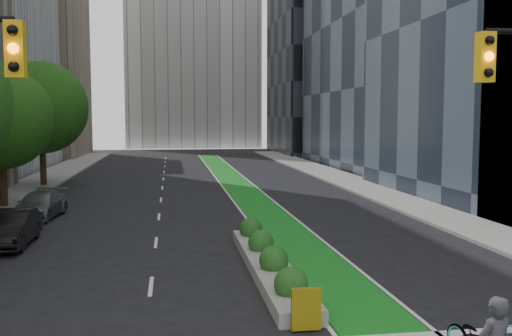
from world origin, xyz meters
name	(u,v)px	position (x,y,z in m)	size (l,w,h in m)	color
sidewalk_left	(4,200)	(-11.80, 25.00, 0.07)	(3.60, 90.00, 0.15)	gray
sidewalk_right	(380,192)	(11.80, 25.00, 0.07)	(3.60, 90.00, 0.15)	gray
bike_lane_paint	(239,186)	(3.00, 30.00, 0.01)	(2.20, 70.00, 0.01)	#17801E
building_tan_far	(25,54)	(-20.00, 66.00, 13.00)	(14.00, 16.00, 26.00)	tan
building_dark_end	(327,53)	(20.00, 68.00, 14.00)	(14.00, 18.00, 28.00)	black
tree_midfar	(1,118)	(-11.00, 22.00, 4.95)	(5.60, 5.60, 7.76)	black
tree_far	(41,108)	(-11.00, 32.00, 5.69)	(6.60, 6.60, 9.00)	black
median_planter	(268,261)	(1.20, 7.04, 0.37)	(1.20, 10.26, 1.10)	gray
parked_car_left_mid	(11,228)	(-8.04, 12.19, 0.70)	(1.48, 4.25, 1.40)	black
parked_car_left_far	(40,205)	(-8.35, 18.55, 0.66)	(1.84, 4.52, 1.31)	#525457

